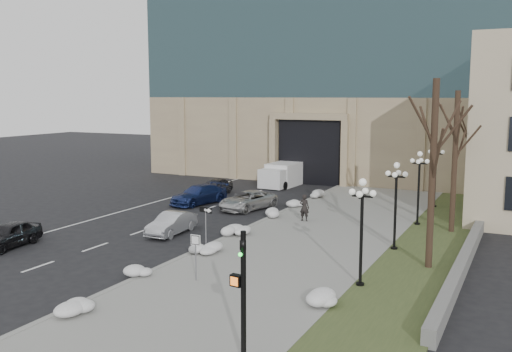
# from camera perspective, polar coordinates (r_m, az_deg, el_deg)

# --- Properties ---
(ground) EXTENTS (160.00, 160.00, 0.00)m
(ground) POSITION_cam_1_polar(r_m,az_deg,el_deg) (24.13, -13.72, -12.09)
(ground) COLOR black
(ground) RESTS_ON ground
(sidewalk) EXTENTS (9.00, 40.00, 0.12)m
(sidewalk) POSITION_cam_1_polar(r_m,az_deg,el_deg) (34.20, 6.29, -5.78)
(sidewalk) COLOR gray
(sidewalk) RESTS_ON ground
(curb) EXTENTS (0.30, 40.00, 0.14)m
(curb) POSITION_cam_1_polar(r_m,az_deg,el_deg) (35.93, -0.50, -5.04)
(curb) COLOR gray
(curb) RESTS_ON ground
(grass_strip) EXTENTS (4.00, 40.00, 0.10)m
(grass_strip) POSITION_cam_1_polar(r_m,az_deg,el_deg) (32.65, 17.15, -6.79)
(grass_strip) COLOR #384522
(grass_strip) RESTS_ON ground
(stone_wall) EXTENTS (0.50, 30.00, 0.70)m
(stone_wall) POSITION_cam_1_polar(r_m,az_deg,el_deg) (34.28, 21.02, -5.75)
(stone_wall) COLOR slate
(stone_wall) RESTS_ON ground
(car_a) EXTENTS (2.11, 4.23, 1.38)m
(car_a) POSITION_cam_1_polar(r_m,az_deg,el_deg) (33.96, -23.54, -5.42)
(car_a) COLOR black
(car_a) RESTS_ON ground
(car_b) EXTENTS (1.54, 4.00, 1.30)m
(car_b) POSITION_cam_1_polar(r_m,az_deg,el_deg) (34.40, -8.44, -4.73)
(car_b) COLOR #AEB1B6
(car_b) RESTS_ON ground
(car_c) EXTENTS (3.14, 5.30, 1.44)m
(car_c) POSITION_cam_1_polar(r_m,az_deg,el_deg) (43.59, -5.75, -1.87)
(car_c) COLOR navy
(car_c) RESTS_ON ground
(car_d) EXTENTS (3.37, 5.22, 1.34)m
(car_d) POSITION_cam_1_polar(r_m,az_deg,el_deg) (41.27, -0.82, -2.46)
(car_d) COLOR #B6B6B6
(car_d) RESTS_ON ground
(car_e) EXTENTS (1.68, 4.08, 1.39)m
(car_e) POSITION_cam_1_polar(r_m,az_deg,el_deg) (47.48, -4.15, -1.06)
(car_e) COLOR #313237
(car_e) RESTS_ON ground
(pedestrian) EXTENTS (0.64, 0.42, 1.76)m
(pedestrian) POSITION_cam_1_polar(r_m,az_deg,el_deg) (37.13, 4.86, -3.16)
(pedestrian) COLOR black
(pedestrian) RESTS_ON sidewalk
(box_truck) EXTENTS (2.60, 6.68, 2.09)m
(box_truck) POSITION_cam_1_polar(r_m,az_deg,el_deg) (52.40, 2.96, 0.17)
(box_truck) COLOR silver
(box_truck) RESTS_ON ground
(one_way_sign) EXTENTS (0.90, 0.37, 2.42)m
(one_way_sign) POSITION_cam_1_polar(r_m,az_deg,el_deg) (29.93, -4.87, -3.95)
(one_way_sign) COLOR slate
(one_way_sign) RESTS_ON ground
(keep_sign) EXTENTS (0.47, 0.07, 2.18)m
(keep_sign) POSITION_cam_1_polar(r_m,az_deg,el_deg) (25.29, -6.06, -7.14)
(keep_sign) COLOR slate
(keep_sign) RESTS_ON ground
(traffic_signal) EXTENTS (0.72, 0.96, 4.22)m
(traffic_signal) POSITION_cam_1_polar(r_m,az_deg,el_deg) (17.70, -1.37, -12.20)
(traffic_signal) COLOR black
(traffic_signal) RESTS_ON ground
(snow_clump_a) EXTENTS (1.10, 1.60, 0.36)m
(snow_clump_a) POSITION_cam_1_polar(r_m,az_deg,el_deg) (22.89, -17.89, -12.58)
(snow_clump_a) COLOR silver
(snow_clump_a) RESTS_ON sidewalk
(snow_clump_b) EXTENTS (1.10, 1.60, 0.36)m
(snow_clump_b) POSITION_cam_1_polar(r_m,az_deg,el_deg) (26.50, -11.57, -9.49)
(snow_clump_b) COLOR silver
(snow_clump_b) RESTS_ON sidewalk
(snow_clump_c) EXTENTS (1.10, 1.60, 0.36)m
(snow_clump_c) POSITION_cam_1_polar(r_m,az_deg,el_deg) (30.11, -5.05, -7.21)
(snow_clump_c) COLOR silver
(snow_clump_c) RESTS_ON sidewalk
(snow_clump_d) EXTENTS (1.10, 1.60, 0.36)m
(snow_clump_d) POSITION_cam_1_polar(r_m,az_deg,el_deg) (33.58, -1.92, -5.57)
(snow_clump_d) COLOR silver
(snow_clump_d) RESTS_ON sidewalk
(snow_clump_e) EXTENTS (1.10, 1.60, 0.36)m
(snow_clump_e) POSITION_cam_1_polar(r_m,az_deg,el_deg) (38.05, 1.35, -3.94)
(snow_clump_e) COLOR silver
(snow_clump_e) RESTS_ON sidewalk
(snow_clump_f) EXTENTS (1.10, 1.60, 0.36)m
(snow_clump_f) POSITION_cam_1_polar(r_m,az_deg,el_deg) (41.90, 4.20, -2.84)
(snow_clump_f) COLOR silver
(snow_clump_f) RESTS_ON sidewalk
(snow_clump_g) EXTENTS (1.10, 1.60, 0.36)m
(snow_clump_g) POSITION_cam_1_polar(r_m,az_deg,el_deg) (45.68, 5.93, -1.95)
(snow_clump_g) COLOR silver
(snow_clump_g) RESTS_ON sidewalk
(snow_clump_h) EXTENTS (1.10, 1.60, 0.36)m
(snow_clump_h) POSITION_cam_1_polar(r_m,az_deg,el_deg) (23.07, 7.42, -12.09)
(snow_clump_h) COLOR silver
(snow_clump_h) RESTS_ON sidewalk
(lamppost_a) EXTENTS (1.18, 1.18, 4.76)m
(lamppost_a) POSITION_cam_1_polar(r_m,az_deg,el_deg) (24.67, 10.54, -4.11)
(lamppost_a) COLOR black
(lamppost_a) RESTS_ON ground
(lamppost_b) EXTENTS (1.18, 1.18, 4.76)m
(lamppost_b) POSITION_cam_1_polar(r_m,az_deg,el_deg) (30.87, 13.82, -1.76)
(lamppost_b) COLOR black
(lamppost_b) RESTS_ON ground
(lamppost_c) EXTENTS (1.18, 1.18, 4.76)m
(lamppost_c) POSITION_cam_1_polar(r_m,az_deg,el_deg) (37.18, 15.99, -0.20)
(lamppost_c) COLOR black
(lamppost_c) RESTS_ON ground
(lamppost_d) EXTENTS (1.18, 1.18, 4.76)m
(lamppost_d) POSITION_cam_1_polar(r_m,az_deg,el_deg) (43.54, 17.53, 0.91)
(lamppost_d) COLOR black
(lamppost_d) RESTS_ON ground
(tree_near) EXTENTS (3.20, 3.20, 9.00)m
(tree_near) POSITION_cam_1_polar(r_m,az_deg,el_deg) (27.68, 17.34, 2.75)
(tree_near) COLOR black
(tree_near) RESTS_ON ground
(tree_mid) EXTENTS (3.20, 3.20, 8.50)m
(tree_mid) POSITION_cam_1_polar(r_m,az_deg,el_deg) (35.61, 19.34, 3.25)
(tree_mid) COLOR black
(tree_mid) RESTS_ON ground
(tree_far) EXTENTS (3.20, 3.20, 9.50)m
(tree_far) POSITION_cam_1_polar(r_m,az_deg,el_deg) (43.51, 20.67, 4.84)
(tree_far) COLOR black
(tree_far) RESTS_ON ground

